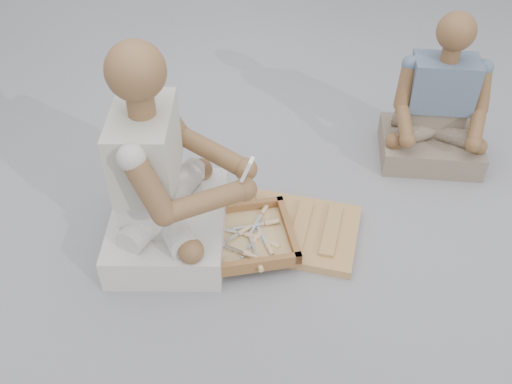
% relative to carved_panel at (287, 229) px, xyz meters
% --- Properties ---
extents(ground, '(60.00, 60.00, 0.00)m').
position_rel_carved_panel_xyz_m(ground, '(-0.14, -0.19, -0.02)').
color(ground, gray).
rests_on(ground, ground).
extents(carved_panel, '(0.68, 0.48, 0.04)m').
position_rel_carved_panel_xyz_m(carved_panel, '(0.00, 0.00, 0.00)').
color(carved_panel, '#AC7642').
rests_on(carved_panel, ground).
extents(tool_tray, '(0.60, 0.55, 0.06)m').
position_rel_carved_panel_xyz_m(tool_tray, '(-0.20, -0.14, 0.04)').
color(tool_tray, brown).
rests_on(tool_tray, carved_panel).
extents(chisel_0, '(0.08, 0.22, 0.02)m').
position_rel_carved_panel_xyz_m(chisel_0, '(-0.13, -0.15, 0.05)').
color(chisel_0, silver).
rests_on(chisel_0, tool_tray).
extents(chisel_1, '(0.06, 0.22, 0.02)m').
position_rel_carved_panel_xyz_m(chisel_1, '(-0.12, 0.03, 0.06)').
color(chisel_1, silver).
rests_on(chisel_1, tool_tray).
extents(chisel_2, '(0.21, 0.09, 0.02)m').
position_rel_carved_panel_xyz_m(chisel_2, '(-0.06, -0.15, 0.05)').
color(chisel_2, silver).
rests_on(chisel_2, tool_tray).
extents(chisel_3, '(0.13, 0.20, 0.02)m').
position_rel_carved_panel_xyz_m(chisel_3, '(-0.06, -0.18, 0.05)').
color(chisel_3, silver).
rests_on(chisel_3, tool_tray).
extents(chisel_4, '(0.11, 0.21, 0.02)m').
position_rel_carved_panel_xyz_m(chisel_4, '(-0.08, -0.27, 0.06)').
color(chisel_4, silver).
rests_on(chisel_4, tool_tray).
extents(chisel_5, '(0.22, 0.04, 0.02)m').
position_rel_carved_panel_xyz_m(chisel_5, '(-0.16, -0.13, 0.05)').
color(chisel_5, silver).
rests_on(chisel_5, tool_tray).
extents(chisel_6, '(0.21, 0.11, 0.02)m').
position_rel_carved_panel_xyz_m(chisel_6, '(-0.09, -0.04, 0.06)').
color(chisel_6, silver).
rests_on(chisel_6, tool_tray).
extents(chisel_7, '(0.14, 0.19, 0.02)m').
position_rel_carved_panel_xyz_m(chisel_7, '(-0.20, -0.12, 0.06)').
color(chisel_7, silver).
rests_on(chisel_7, tool_tray).
extents(chisel_8, '(0.22, 0.04, 0.02)m').
position_rel_carved_panel_xyz_m(chisel_8, '(-0.19, -0.22, 0.05)').
color(chisel_8, silver).
rests_on(chisel_8, tool_tray).
extents(chisel_9, '(0.22, 0.08, 0.02)m').
position_rel_carved_panel_xyz_m(chisel_9, '(-0.14, -0.25, 0.06)').
color(chisel_9, silver).
rests_on(chisel_9, tool_tray).
extents(wood_chip_0, '(0.02, 0.02, 0.00)m').
position_rel_carved_panel_xyz_m(wood_chip_0, '(-0.55, 0.14, -0.02)').
color(wood_chip_0, tan).
rests_on(wood_chip_0, ground).
extents(wood_chip_1, '(0.02, 0.02, 0.00)m').
position_rel_carved_panel_xyz_m(wood_chip_1, '(-0.19, 0.09, -0.02)').
color(wood_chip_1, tan).
rests_on(wood_chip_1, ground).
extents(wood_chip_2, '(0.02, 0.02, 0.00)m').
position_rel_carved_panel_xyz_m(wood_chip_2, '(0.11, 0.23, -0.02)').
color(wood_chip_2, tan).
rests_on(wood_chip_2, ground).
extents(wood_chip_3, '(0.02, 0.02, 0.00)m').
position_rel_carved_panel_xyz_m(wood_chip_3, '(-0.49, -0.16, -0.02)').
color(wood_chip_3, tan).
rests_on(wood_chip_3, ground).
extents(wood_chip_4, '(0.02, 0.02, 0.00)m').
position_rel_carved_panel_xyz_m(wood_chip_4, '(-0.15, -0.10, -0.02)').
color(wood_chip_4, tan).
rests_on(wood_chip_4, ground).
extents(wood_chip_5, '(0.02, 0.02, 0.00)m').
position_rel_carved_panel_xyz_m(wood_chip_5, '(-0.48, 0.08, -0.02)').
color(wood_chip_5, tan).
rests_on(wood_chip_5, ground).
extents(wood_chip_6, '(0.02, 0.02, 0.00)m').
position_rel_carved_panel_xyz_m(wood_chip_6, '(-0.27, 0.17, -0.02)').
color(wood_chip_6, tan).
rests_on(wood_chip_6, ground).
extents(wood_chip_7, '(0.02, 0.02, 0.00)m').
position_rel_carved_panel_xyz_m(wood_chip_7, '(-0.42, -0.16, -0.02)').
color(wood_chip_7, tan).
rests_on(wood_chip_7, ground).
extents(wood_chip_8, '(0.02, 0.02, 0.00)m').
position_rel_carved_panel_xyz_m(wood_chip_8, '(0.07, 0.01, -0.02)').
color(wood_chip_8, tan).
rests_on(wood_chip_8, ground).
extents(wood_chip_9, '(0.02, 0.02, 0.00)m').
position_rel_carved_panel_xyz_m(wood_chip_9, '(-0.05, 0.02, -0.02)').
color(wood_chip_9, tan).
rests_on(wood_chip_9, ground).
extents(wood_chip_10, '(0.02, 0.02, 0.00)m').
position_rel_carved_panel_xyz_m(wood_chip_10, '(-0.54, -0.09, -0.02)').
color(wood_chip_10, tan).
rests_on(wood_chip_10, ground).
extents(wood_chip_11, '(0.02, 0.02, 0.00)m').
position_rel_carved_panel_xyz_m(wood_chip_11, '(-0.34, -0.33, -0.02)').
color(wood_chip_11, tan).
rests_on(wood_chip_11, ground).
extents(wood_chip_12, '(0.02, 0.02, 0.00)m').
position_rel_carved_panel_xyz_m(wood_chip_12, '(-0.48, -0.36, -0.02)').
color(wood_chip_12, tan).
rests_on(wood_chip_12, ground).
extents(wood_chip_13, '(0.02, 0.02, 0.00)m').
position_rel_carved_panel_xyz_m(wood_chip_13, '(-0.05, 0.01, -0.02)').
color(wood_chip_13, tan).
rests_on(wood_chip_13, ground).
extents(wood_chip_14, '(0.02, 0.02, 0.00)m').
position_rel_carved_panel_xyz_m(wood_chip_14, '(-0.10, -0.13, -0.02)').
color(wood_chip_14, tan).
rests_on(wood_chip_14, ground).
extents(craftsman, '(0.72, 0.72, 1.00)m').
position_rel_carved_panel_xyz_m(craftsman, '(-0.53, -0.14, 0.32)').
color(craftsman, beige).
rests_on(craftsman, ground).
extents(companion, '(0.55, 0.46, 0.81)m').
position_rel_carved_panel_xyz_m(companion, '(0.67, 0.74, 0.25)').
color(companion, gray).
rests_on(companion, ground).
extents(mobile_phone, '(0.06, 0.05, 0.11)m').
position_rel_carved_panel_xyz_m(mobile_phone, '(-0.16, -0.14, 0.45)').
color(mobile_phone, white).
rests_on(mobile_phone, craftsman).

